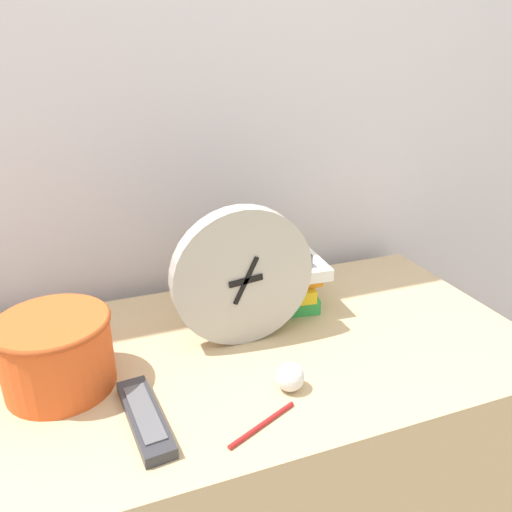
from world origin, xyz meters
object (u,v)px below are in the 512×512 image
object	(u,v)px
basket	(56,351)
tv_remote	(145,417)
book_stack	(268,278)
desk_clock	(243,277)
pen	(262,424)
crumpled_paper_ball	(290,377)

from	to	relation	value
basket	tv_remote	world-z (taller)	basket
book_stack	tv_remote	bearing A→B (deg)	-138.55
book_stack	tv_remote	size ratio (longest dim) A/B	1.23
desk_clock	book_stack	size ratio (longest dim) A/B	1.17
desk_clock	basket	distance (m)	0.36
book_stack	tv_remote	distance (m)	0.44
book_stack	basket	size ratio (longest dim) A/B	1.23
basket	pen	bearing A→B (deg)	-37.02
book_stack	basket	world-z (taller)	book_stack
basket	book_stack	bearing A→B (deg)	17.35
basket	tv_remote	size ratio (longest dim) A/B	0.99
book_stack	desk_clock	bearing A→B (deg)	-131.15
pen	desk_clock	bearing A→B (deg)	77.38
desk_clock	book_stack	bearing A→B (deg)	48.85
crumpled_paper_ball	book_stack	bearing A→B (deg)	75.50
tv_remote	crumpled_paper_ball	bearing A→B (deg)	-0.90
tv_remote	crumpled_paper_ball	xyz separation A→B (m)	(0.25, -0.00, 0.01)
pen	crumpled_paper_ball	bearing A→B (deg)	41.73
tv_remote	pen	xyz separation A→B (m)	(0.17, -0.07, -0.01)
crumpled_paper_ball	tv_remote	bearing A→B (deg)	179.10
tv_remote	pen	world-z (taller)	tv_remote
desk_clock	crumpled_paper_ball	distance (m)	0.22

